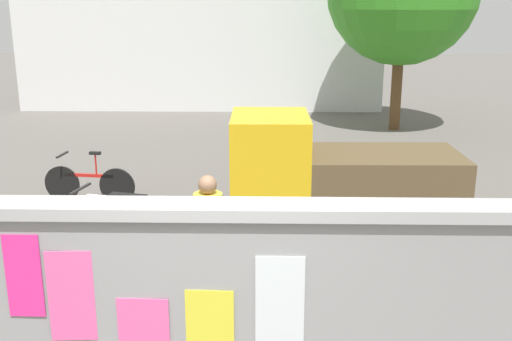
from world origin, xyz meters
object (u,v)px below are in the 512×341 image
(motorcycle, at_px, (118,217))
(bicycle_near, at_px, (89,183))
(auto_rickshaw_truck, at_px, (332,174))
(person_walking, at_px, (208,227))

(motorcycle, xyz_separation_m, bicycle_near, (-1.03, 2.02, -0.10))
(motorcycle, relative_size, bicycle_near, 1.10)
(auto_rickshaw_truck, bearing_deg, person_walking, -123.38)
(motorcycle, xyz_separation_m, person_walking, (1.53, -1.77, 0.52))
(auto_rickshaw_truck, height_order, bicycle_near, auto_rickshaw_truck)
(person_walking, bearing_deg, auto_rickshaw_truck, 56.62)
(person_walking, bearing_deg, motorcycle, 130.76)
(auto_rickshaw_truck, relative_size, bicycle_near, 2.12)
(bicycle_near, xyz_separation_m, person_walking, (2.55, -3.79, 0.62))
(bicycle_near, bearing_deg, person_walking, -56.07)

